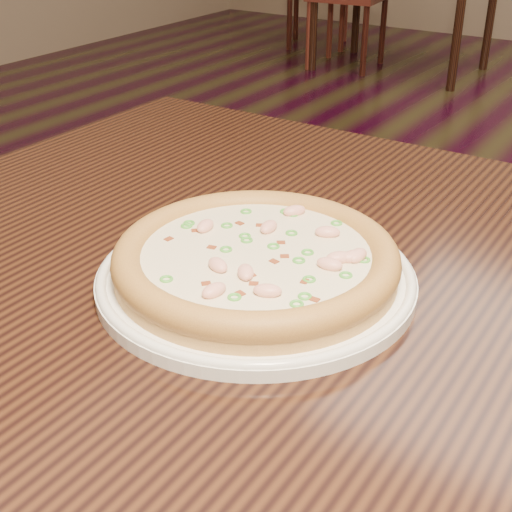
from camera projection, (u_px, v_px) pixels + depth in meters
The scene contains 4 objects.
ground at pixel (370, 462), 1.49m from camera, with size 9.00×9.00×0.00m, color black.
hero_table at pixel (387, 384), 0.69m from camera, with size 1.20×0.80×0.75m.
plate at pixel (256, 276), 0.66m from camera, with size 0.30×0.30×0.02m.
pizza at pixel (256, 259), 0.65m from camera, with size 0.26×0.26×0.03m.
Camera 1 is at (0.40, -1.06, 1.09)m, focal length 50.00 mm.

